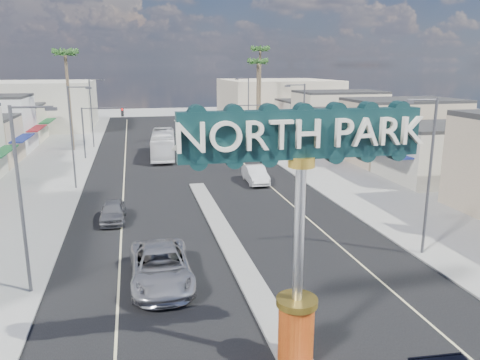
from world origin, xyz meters
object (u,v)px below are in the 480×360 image
traffic_signal_right (253,118)px  palm_right_mid (258,66)px  streetlight_r_far (247,106)px  gateway_sign (300,210)px  streetlight_r_mid (302,126)px  car_parked_right (255,174)px  car_parked_left (113,211)px  streetlight_l_near (23,192)px  city_bus (163,144)px  streetlight_l_far (93,109)px  traffic_signal_left (99,122)px  streetlight_r_near (428,170)px  streetlight_l_mid (73,132)px  palm_left_far (65,58)px  palm_right_far (260,54)px  suv_left (161,267)px

traffic_signal_right → palm_right_mid: bearing=72.4°
streetlight_r_far → gateway_sign: bearing=-101.8°
streetlight_r_mid → car_parked_right: streetlight_r_mid is taller
streetlight_r_mid → car_parked_left: 20.55m
streetlight_l_near → palm_right_mid: (23.43, 46.00, 5.54)m
city_bus → palm_right_mid: bearing=44.7°
palm_right_mid → gateway_sign: bearing=-103.5°
streetlight_l_far → streetlight_r_mid: 30.32m
traffic_signal_left → streetlight_r_far: bearing=22.2°
streetlight_r_mid → streetlight_r_far: size_ratio=1.00×
streetlight_l_near → city_bus: bearing=75.8°
streetlight_l_far → car_parked_right: (15.93, -23.35, -4.26)m
streetlight_r_near → car_parked_left: size_ratio=2.13×
streetlight_l_near → car_parked_right: (15.93, 18.65, -4.26)m
streetlight_r_mid → streetlight_r_near: bearing=-90.0°
streetlight_l_mid → streetlight_l_near: bearing=-90.0°
city_bus → gateway_sign: bearing=-82.7°
car_parked_left → traffic_signal_right: bearing=57.2°
palm_left_far → car_parked_left: size_ratio=3.10×
streetlight_l_near → car_parked_right: 24.90m
traffic_signal_right → palm_left_far: size_ratio=0.46×
gateway_sign → streetlight_l_near: bearing=142.4°
streetlight_r_near → palm_left_far: palm_left_far is taller
palm_right_far → streetlight_r_far: bearing=-114.5°
suv_left → car_parked_right: size_ratio=1.31×
palm_right_far → palm_right_mid: bearing=-108.4°
gateway_sign → palm_left_far: palm_left_far is taller
gateway_sign → streetlight_l_mid: size_ratio=1.02×
streetlight_r_near → gateway_sign: bearing=-142.4°
streetlight_l_far → car_parked_left: streetlight_l_far is taller
city_bus → palm_right_far: bearing=52.2°
car_parked_right → traffic_signal_left: bearing=135.1°
streetlight_r_far → streetlight_r_near: bearing=-90.0°
gateway_sign → streetlight_l_mid: gateway_sign is taller
palm_right_far → city_bus: palm_right_far is taller
streetlight_r_mid → palm_left_far: palm_left_far is taller
streetlight_r_near → car_parked_right: streetlight_r_near is taller
streetlight_r_far → palm_left_far: (-23.43, -2.00, 6.43)m
palm_left_far → streetlight_l_far: bearing=37.9°
traffic_signal_right → streetlight_l_far: streetlight_l_far is taller
palm_left_far → traffic_signal_left: bearing=-57.6°
streetlight_l_far → suv_left: streetlight_l_far is taller
traffic_signal_right → car_parked_right: traffic_signal_right is taller
streetlight_l_far → car_parked_right: size_ratio=1.84×
gateway_sign → car_parked_left: bearing=111.3°
traffic_signal_right → city_bus: bearing=-176.6°
streetlight_l_mid → car_parked_left: (3.34, -9.82, -4.35)m
car_parked_left → suv_left: bearing=-74.1°
streetlight_l_mid → car_parked_left: size_ratio=2.13×
gateway_sign → streetlight_l_mid: (-10.43, 28.02, -0.86)m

